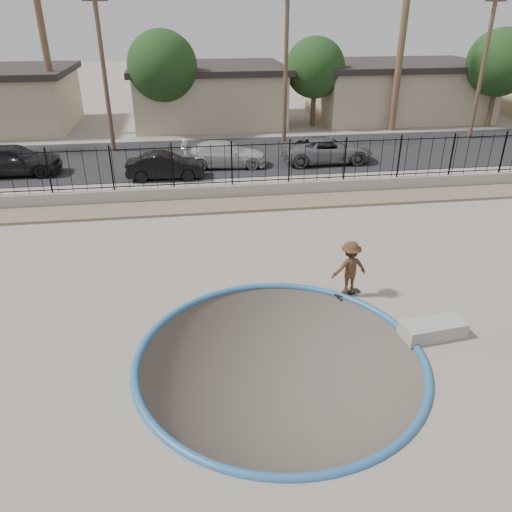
{
  "coord_description": "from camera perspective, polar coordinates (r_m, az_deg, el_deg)",
  "views": [
    {
      "loc": [
        -1.94,
        -10.39,
        7.55
      ],
      "look_at": [
        -0.15,
        2.0,
        1.25
      ],
      "focal_mm": 35.0,
      "sensor_mm": 36.0,
      "label": 1
    }
  ],
  "objects": [
    {
      "name": "concrete_ledge",
      "position": [
        13.57,
        19.52,
        -7.88
      ],
      "size": [
        1.67,
        0.88,
        0.4
      ],
      "primitive_type": "cube",
      "rotation": [
        0.0,
        0.0,
        0.12
      ],
      "color": "#9D998B",
      "rests_on": "ground"
    },
    {
      "name": "utility_pole_mid",
      "position": [
        30.1,
        3.45,
        21.72
      ],
      "size": [
        1.7,
        0.24,
        9.5
      ],
      "color": "#473323",
      "rests_on": "ground"
    },
    {
      "name": "house_east",
      "position": [
        40.57,
        15.8,
        17.87
      ],
      "size": [
        12.6,
        8.6,
        3.9
      ],
      "color": "tan",
      "rests_on": "ground"
    },
    {
      "name": "skater",
      "position": [
        14.46,
        10.63,
        -1.66
      ],
      "size": [
        1.11,
        0.74,
        1.59
      ],
      "primitive_type": "imported",
      "rotation": [
        0.0,
        0.0,
        3.29
      ],
      "color": "brown",
      "rests_on": "ground"
    },
    {
      "name": "car_b",
      "position": [
        24.79,
        -10.3,
        10.11
      ],
      "size": [
        3.75,
        1.42,
        1.22
      ],
      "primitive_type": "imported",
      "rotation": [
        0.0,
        0.0,
        1.54
      ],
      "color": "black",
      "rests_on": "street"
    },
    {
      "name": "bowl_pit",
      "position": [
        12.21,
        2.77,
        -11.56
      ],
      "size": [
        6.84,
        6.84,
        1.8
      ],
      "primitive_type": null,
      "color": "#473F37",
      "rests_on": "ground"
    },
    {
      "name": "utility_pole_left",
      "position": [
        29.81,
        -17.07,
        20.15
      ],
      "size": [
        1.7,
        0.24,
        9.0
      ],
      "color": "#473323",
      "rests_on": "ground"
    },
    {
      "name": "car_a",
      "position": [
        27.58,
        -26.07,
        9.88
      ],
      "size": [
        4.56,
        1.87,
        1.55
      ],
      "primitive_type": "imported",
      "rotation": [
        0.0,
        0.0,
        1.56
      ],
      "color": "black",
      "rests_on": "street"
    },
    {
      "name": "street",
      "position": [
        28.47,
        -4.09,
        11.3
      ],
      "size": [
        90.0,
        8.0,
        0.04
      ],
      "primitive_type": "cube",
      "color": "black",
      "rests_on": "ground"
    },
    {
      "name": "street_tree_mid",
      "position": [
        35.73,
        6.76,
        20.57
      ],
      "size": [
        3.96,
        3.96,
        5.83
      ],
      "color": "#473323",
      "rests_on": "ground"
    },
    {
      "name": "car_d",
      "position": [
        27.34,
        8.12,
        11.94
      ],
      "size": [
        4.86,
        2.34,
        1.34
      ],
      "primitive_type": "imported",
      "rotation": [
        0.0,
        0.0,
        1.6
      ],
      "color": "gray",
      "rests_on": "street"
    },
    {
      "name": "house_center",
      "position": [
        37.36,
        -5.4,
        18.02
      ],
      "size": [
        10.6,
        8.6,
        3.9
      ],
      "color": "tan",
      "rests_on": "ground"
    },
    {
      "name": "rock_strip",
      "position": [
        21.07,
        -2.4,
        5.84
      ],
      "size": [
        42.0,
        1.6,
        0.11
      ],
      "primitive_type": "cube",
      "color": "#957F61",
      "rests_on": "ground"
    },
    {
      "name": "coping_ring",
      "position": [
        12.21,
        2.77,
        -11.56
      ],
      "size": [
        7.04,
        7.04,
        0.2
      ],
      "primitive_type": "torus",
      "color": "#2E6397",
      "rests_on": "ground"
    },
    {
      "name": "ground",
      "position": [
        24.08,
        -3.05,
        5.61
      ],
      "size": [
        120.0,
        120.0,
        2.2
      ],
      "primitive_type": "cube",
      "color": "gray",
      "rests_on": "ground"
    },
    {
      "name": "street_tree_left",
      "position": [
        33.58,
        -10.66,
        20.54
      ],
      "size": [
        4.32,
        4.32,
        6.36
      ],
      "color": "#473323",
      "rests_on": "ground"
    },
    {
      "name": "utility_pole_right",
      "position": [
        34.55,
        24.65,
        19.76
      ],
      "size": [
        1.7,
        0.24,
        9.0
      ],
      "color": "#473323",
      "rests_on": "ground"
    },
    {
      "name": "street_tree_right",
      "position": [
        38.71,
        26.13,
        19.23
      ],
      "size": [
        4.32,
        4.32,
        6.36
      ],
      "color": "#473323",
      "rests_on": "ground"
    },
    {
      "name": "palm_right",
      "position": [
        35.26,
        16.73,
        25.36
      ],
      "size": [
        2.3,
        2.3,
        10.3
      ],
      "color": "brown",
      "rests_on": "ground"
    },
    {
      "name": "retaining_wall",
      "position": [
        22.01,
        -2.72,
        7.44
      ],
      "size": [
        42.0,
        0.45,
        0.6
      ],
      "primitive_type": "cube",
      "color": "#9D958A",
      "rests_on": "ground"
    },
    {
      "name": "skateboard",
      "position": [
        14.82,
        10.39,
        -4.17
      ],
      "size": [
        0.83,
        0.45,
        0.07
      ],
      "rotation": [
        0.0,
        0.0,
        0.33
      ],
      "color": "black",
      "rests_on": "ground"
    },
    {
      "name": "palm_mid",
      "position": [
        35.33,
        -23.41,
        23.36
      ],
      "size": [
        2.3,
        2.3,
        9.3
      ],
      "color": "brown",
      "rests_on": "ground"
    },
    {
      "name": "car_c",
      "position": [
        26.38,
        -3.6,
        11.54
      ],
      "size": [
        4.49,
        2.07,
        1.27
      ],
      "primitive_type": "imported",
      "rotation": [
        0.0,
        0.0,
        1.5
      ],
      "color": "silver",
      "rests_on": "street"
    },
    {
      "name": "fence",
      "position": [
        21.64,
        -2.78,
        10.44
      ],
      "size": [
        40.0,
        0.04,
        1.8
      ],
      "color": "black",
      "rests_on": "retaining_wall"
    }
  ]
}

